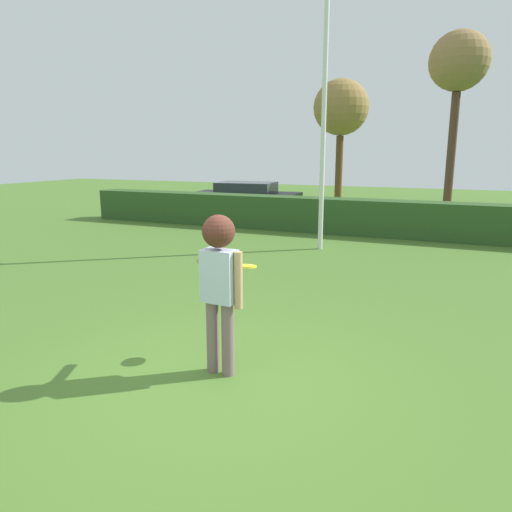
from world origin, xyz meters
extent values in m
plane|color=#4A722B|center=(0.00, 0.00, 0.00)|extent=(60.00, 60.00, 0.00)
cylinder|color=#7A6163|center=(-0.20, 0.24, 0.42)|extent=(0.14, 0.14, 0.84)
cylinder|color=#7A6163|center=(0.00, 0.23, 0.42)|extent=(0.14, 0.14, 0.84)
cube|color=silver|center=(-0.10, 0.23, 1.13)|extent=(0.39, 0.24, 0.58)
cylinder|color=tan|center=(-0.31, 0.52, 1.37)|extent=(0.13, 0.62, 0.30)
cylinder|color=tan|center=(0.14, 0.22, 1.11)|extent=(0.09, 0.09, 0.62)
sphere|color=tan|center=(-0.10, 0.23, 1.59)|extent=(0.22, 0.22, 0.22)
sphere|color=#52291F|center=(-0.10, 0.23, 1.62)|extent=(0.35, 0.35, 0.35)
cylinder|color=yellow|center=(-0.07, 0.89, 1.09)|extent=(0.25, 0.25, 0.05)
cylinder|color=silver|center=(-1.00, 7.47, 2.96)|extent=(0.12, 0.12, 5.93)
cube|color=#2D5022|center=(0.00, 10.06, 0.53)|extent=(19.90, 0.90, 1.05)
cube|color=black|center=(-5.66, 13.14, 0.57)|extent=(4.34, 2.10, 0.55)
cube|color=#2D333D|center=(-5.66, 13.14, 1.05)|extent=(2.34, 1.77, 0.40)
cylinder|color=black|center=(-4.28, 14.12, 0.30)|extent=(0.61, 0.16, 0.60)
cylinder|color=black|center=(-4.11, 12.43, 0.30)|extent=(0.61, 0.16, 0.60)
cylinder|color=black|center=(-7.20, 13.84, 0.30)|extent=(0.61, 0.16, 0.60)
cylinder|color=black|center=(-7.04, 12.15, 0.30)|extent=(0.61, 0.16, 0.60)
cylinder|color=brown|center=(-2.98, 17.34, 1.56)|extent=(0.32, 0.32, 3.12)
sphere|color=olive|center=(-2.98, 17.34, 4.34)|extent=(2.43, 2.43, 2.43)
cylinder|color=brown|center=(1.66, 17.82, 2.41)|extent=(0.35, 0.35, 4.82)
sphere|color=olive|center=(1.66, 17.82, 6.01)|extent=(2.38, 2.38, 2.38)
camera|label=1|loc=(2.24, -4.18, 2.45)|focal=33.46mm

